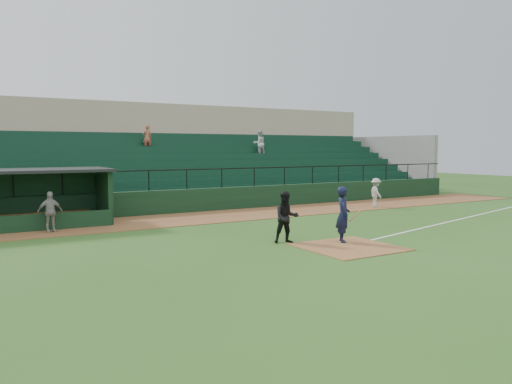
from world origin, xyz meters
TOP-DOWN VIEW (x-y plane):
  - ground at (0.00, 0.00)m, footprint 90.00×90.00m
  - warning_track at (0.00, 8.00)m, footprint 40.00×4.00m
  - home_plate_dirt at (0.00, -1.00)m, footprint 3.00×3.00m
  - foul_line at (8.00, 1.20)m, footprint 17.49×4.44m
  - stadium_structure at (0.00, 16.46)m, footprint 38.00×13.08m
  - batter_at_plate at (0.39, -0.24)m, footprint 1.17×0.85m
  - umpire at (-1.33, 0.73)m, footprint 1.05×0.94m
  - runner at (8.89, 6.88)m, footprint 0.89×1.17m
  - dugout_player_a at (-8.01, 7.23)m, footprint 0.95×0.45m

SIDE VIEW (x-z plane):
  - ground at x=0.00m, z-range 0.00..0.00m
  - foul_line at x=8.00m, z-range 0.00..0.01m
  - warning_track at x=0.00m, z-range 0.00..0.03m
  - home_plate_dirt at x=0.00m, z-range 0.00..0.03m
  - dugout_player_a at x=-8.01m, z-range 0.03..1.62m
  - runner at x=8.89m, z-range 0.03..1.63m
  - umpire at x=-1.33m, z-range 0.00..1.80m
  - batter_at_plate at x=0.39m, z-range 0.00..1.96m
  - stadium_structure at x=0.00m, z-range -0.90..5.50m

